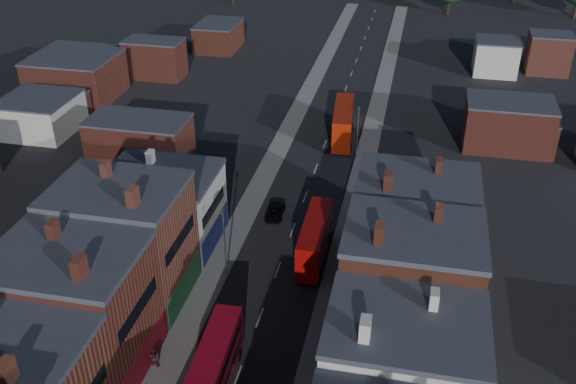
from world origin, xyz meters
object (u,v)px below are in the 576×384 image
at_px(car_3, 338,145).
at_px(ped_1, 154,357).
at_px(ped_3, 320,368).
at_px(bus_2, 343,122).
at_px(car_2, 275,212).
at_px(bus_0, 214,366).
at_px(bus_1, 315,239).

bearing_deg(car_3, ped_1, -109.39).
height_order(car_3, ped_3, ped_3).
height_order(bus_2, ped_1, bus_2).
bearing_deg(ped_1, car_2, -93.15).
height_order(bus_0, car_3, bus_0).
bearing_deg(ped_1, bus_0, 175.55).
distance_m(car_2, car_3, 20.90).
xyz_separation_m(car_2, car_3, (4.96, 20.31, 0.03)).
bearing_deg(ped_3, bus_1, -5.02).
bearing_deg(car_2, ped_1, -102.91).
distance_m(bus_2, ped_3, 48.80).
bearing_deg(car_3, bus_2, 79.77).
height_order(bus_0, bus_2, bus_2).
xyz_separation_m(bus_1, bus_2, (-1.18, 31.21, 0.29)).
bearing_deg(bus_0, car_2, 90.37).
bearing_deg(ped_3, car_3, -10.51).
relative_size(bus_2, car_3, 2.74).
xyz_separation_m(bus_0, car_3, (3.68, 48.37, -1.85)).
relative_size(bus_0, car_2, 2.43).
bearing_deg(bus_1, bus_0, -104.57).
distance_m(bus_0, bus_2, 51.86).
relative_size(bus_1, bus_2, 0.89).
bearing_deg(bus_1, car_3, 91.85).
bearing_deg(bus_0, bus_2, 83.53).
height_order(bus_0, bus_1, bus_1).
bearing_deg(bus_2, ped_3, -89.57).
xyz_separation_m(bus_2, car_3, (-0.15, -3.35, -2.17)).
distance_m(car_2, ped_1, 27.26).
distance_m(bus_2, ped_1, 51.47).
bearing_deg(bus_2, car_2, -107.36).
height_order(bus_1, ped_1, bus_1).
height_order(bus_2, car_3, bus_2).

